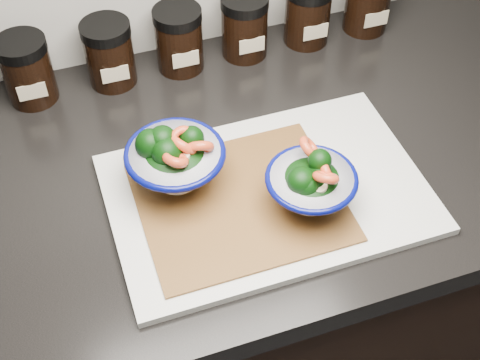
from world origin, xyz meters
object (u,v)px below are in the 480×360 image
object	(u,v)px
cutting_board	(267,194)
bowl_left	(175,160)
spice_jar_c	(179,39)
spice_jar_f	(368,1)
bowl_right	(311,185)
spice_jar_e	(308,13)
spice_jar_b	(109,53)
spice_jar_a	(27,70)
spice_jar_d	(244,26)

from	to	relation	value
cutting_board	bowl_left	bearing A→B (deg)	155.36
spice_jar_c	spice_jar_f	bearing A→B (deg)	0.00
cutting_board	spice_jar_f	distance (m)	0.46
bowl_right	spice_jar_e	size ratio (longest dim) A/B	1.12
bowl_right	spice_jar_f	distance (m)	0.46
cutting_board	spice_jar_b	distance (m)	0.37
bowl_right	spice_jar_e	bearing A→B (deg)	67.79
spice_jar_b	spice_jar_c	world-z (taller)	same
spice_jar_b	bowl_left	bearing A→B (deg)	-82.30
cutting_board	spice_jar_b	size ratio (longest dim) A/B	3.98
bowl_right	spice_jar_e	xyz separation A→B (m)	(0.15, 0.37, -0.00)
cutting_board	bowl_right	size ratio (longest dim) A/B	3.55
bowl_left	bowl_right	bearing A→B (deg)	-31.45
spice_jar_c	bowl_left	bearing A→B (deg)	-106.56
spice_jar_a	spice_jar_b	world-z (taller)	same
bowl_left	spice_jar_f	world-z (taller)	bowl_left
spice_jar_b	spice_jar_e	world-z (taller)	same
cutting_board	spice_jar_d	size ratio (longest dim) A/B	3.98
spice_jar_b	spice_jar_c	bearing A→B (deg)	0.00
spice_jar_b	spice_jar_c	distance (m)	0.12
bowl_left	spice_jar_e	bearing A→B (deg)	40.97
spice_jar_a	spice_jar_e	bearing A→B (deg)	0.00
bowl_right	cutting_board	bearing A→B (deg)	134.44
spice_jar_d	spice_jar_e	size ratio (longest dim) A/B	1.00
spice_jar_a	spice_jar_c	size ratio (longest dim) A/B	1.00
bowl_left	spice_jar_c	xyz separation A→B (m)	(0.08, 0.27, -0.01)
cutting_board	bowl_left	size ratio (longest dim) A/B	3.17
cutting_board	spice_jar_e	size ratio (longest dim) A/B	3.98
spice_jar_d	spice_jar_b	bearing A→B (deg)	180.00
bowl_left	spice_jar_b	size ratio (longest dim) A/B	1.26
cutting_board	spice_jar_b	world-z (taller)	spice_jar_b
spice_jar_b	spice_jar_d	xyz separation A→B (m)	(0.24, 0.00, 0.00)
spice_jar_e	spice_jar_d	bearing A→B (deg)	180.00
spice_jar_e	bowl_right	bearing A→B (deg)	-112.21
spice_jar_a	spice_jar_b	xyz separation A→B (m)	(0.13, 0.00, 0.00)
spice_jar_a	spice_jar_f	xyz separation A→B (m)	(0.60, 0.00, 0.00)
spice_jar_e	spice_jar_f	size ratio (longest dim) A/B	1.00
cutting_board	bowl_right	distance (m)	0.08
spice_jar_a	spice_jar_d	distance (m)	0.37
spice_jar_c	spice_jar_d	size ratio (longest dim) A/B	1.00
spice_jar_a	spice_jar_d	world-z (taller)	same
bowl_left	spice_jar_b	bearing A→B (deg)	97.70
spice_jar_a	spice_jar_c	world-z (taller)	same
spice_jar_c	spice_jar_e	size ratio (longest dim) A/B	1.00
spice_jar_c	spice_jar_d	distance (m)	0.12
bowl_left	spice_jar_f	xyz separation A→B (m)	(0.43, 0.27, -0.01)
bowl_right	spice_jar_d	bearing A→B (deg)	84.62
cutting_board	spice_jar_a	world-z (taller)	spice_jar_a
spice_jar_c	spice_jar_f	size ratio (longest dim) A/B	1.00
spice_jar_a	spice_jar_b	distance (m)	0.13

